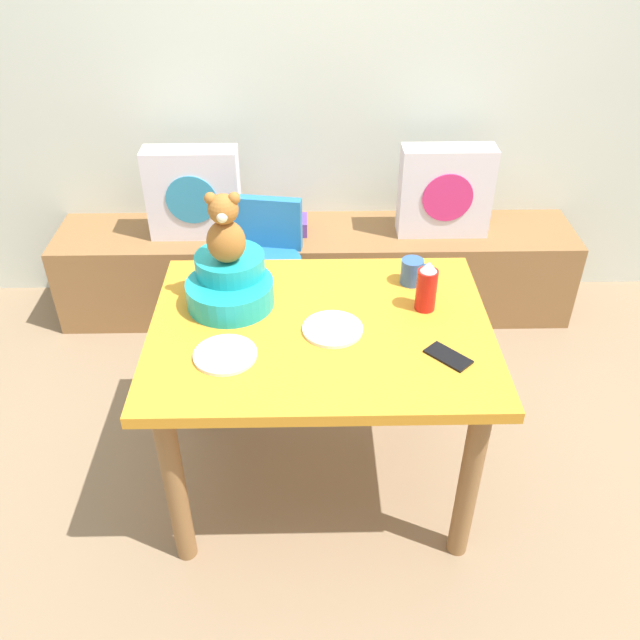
# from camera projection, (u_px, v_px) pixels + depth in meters

# --- Properties ---
(ground_plane) EXTENTS (8.00, 8.00, 0.00)m
(ground_plane) POSITION_uv_depth(u_px,v_px,m) (320.00, 476.00, 2.64)
(ground_plane) COLOR #8C7256
(back_wall) EXTENTS (4.40, 0.10, 2.60)m
(back_wall) POSITION_uv_depth(u_px,v_px,m) (314.00, 41.00, 3.06)
(back_wall) COLOR silver
(back_wall) RESTS_ON ground_plane
(window_bench) EXTENTS (2.60, 0.44, 0.46)m
(window_bench) POSITION_uv_depth(u_px,v_px,m) (316.00, 270.00, 3.47)
(window_bench) COLOR olive
(window_bench) RESTS_ON ground_plane
(pillow_floral_left) EXTENTS (0.44, 0.15, 0.44)m
(pillow_floral_left) POSITION_uv_depth(u_px,v_px,m) (193.00, 193.00, 3.18)
(pillow_floral_left) COLOR silver
(pillow_floral_left) RESTS_ON window_bench
(pillow_floral_right) EXTENTS (0.44, 0.15, 0.44)m
(pillow_floral_right) POSITION_uv_depth(u_px,v_px,m) (445.00, 191.00, 3.20)
(pillow_floral_right) COLOR silver
(pillow_floral_right) RESTS_ON window_bench
(book_stack) EXTENTS (0.20, 0.14, 0.07)m
(book_stack) POSITION_uv_depth(u_px,v_px,m) (287.00, 225.00, 3.31)
(book_stack) COLOR #5D3996
(book_stack) RESTS_ON window_bench
(dining_table) EXTENTS (1.14, 0.86, 0.74)m
(dining_table) POSITION_uv_depth(u_px,v_px,m) (321.00, 353.00, 2.28)
(dining_table) COLOR orange
(dining_table) RESTS_ON ground_plane
(highchair) EXTENTS (0.37, 0.49, 0.79)m
(highchair) POSITION_uv_depth(u_px,v_px,m) (264.00, 266.00, 2.94)
(highchair) COLOR #2672B2
(highchair) RESTS_ON ground_plane
(infant_seat_teal) EXTENTS (0.30, 0.33, 0.16)m
(infant_seat_teal) POSITION_uv_depth(u_px,v_px,m) (230.00, 283.00, 2.29)
(infant_seat_teal) COLOR teal
(infant_seat_teal) RESTS_ON dining_table
(teddy_bear) EXTENTS (0.13, 0.12, 0.25)m
(teddy_bear) POSITION_uv_depth(u_px,v_px,m) (225.00, 230.00, 2.17)
(teddy_bear) COLOR #A2642A
(teddy_bear) RESTS_ON infant_seat_teal
(ketchup_bottle) EXTENTS (0.07, 0.07, 0.18)m
(ketchup_bottle) POSITION_uv_depth(u_px,v_px,m) (427.00, 287.00, 2.24)
(ketchup_bottle) COLOR red
(ketchup_bottle) RESTS_ON dining_table
(coffee_mug) EXTENTS (0.12, 0.08, 0.09)m
(coffee_mug) POSITION_uv_depth(u_px,v_px,m) (413.00, 272.00, 2.40)
(coffee_mug) COLOR #335999
(coffee_mug) RESTS_ON dining_table
(dinner_plate_near) EXTENTS (0.20, 0.20, 0.01)m
(dinner_plate_near) POSITION_uv_depth(u_px,v_px,m) (333.00, 329.00, 2.19)
(dinner_plate_near) COLOR white
(dinner_plate_near) RESTS_ON dining_table
(dinner_plate_far) EXTENTS (0.20, 0.20, 0.01)m
(dinner_plate_far) POSITION_uv_depth(u_px,v_px,m) (225.00, 355.00, 2.08)
(dinner_plate_far) COLOR white
(dinner_plate_far) RESTS_ON dining_table
(cell_phone) EXTENTS (0.15, 0.15, 0.01)m
(cell_phone) POSITION_uv_depth(u_px,v_px,m) (448.00, 357.00, 2.07)
(cell_phone) COLOR black
(cell_phone) RESTS_ON dining_table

